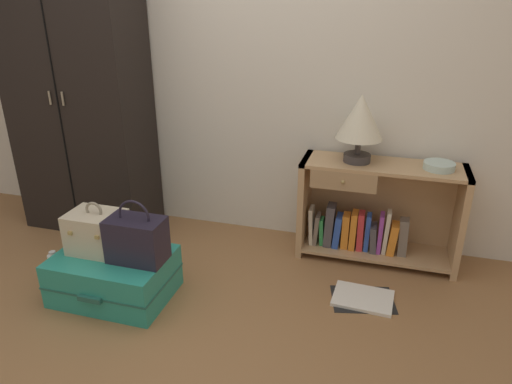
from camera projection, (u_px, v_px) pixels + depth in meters
name	position (u px, v px, depth m)	size (l,w,h in m)	color
ground_plane	(153.00, 354.00, 2.31)	(9.00, 9.00, 0.00)	olive
back_wall	(242.00, 50.00, 3.13)	(6.40, 0.10, 2.60)	silver
wardrobe	(78.00, 92.00, 3.27)	(0.94, 0.47, 2.03)	black
bookshelf	(372.00, 214.00, 3.06)	(1.02, 0.34, 0.67)	tan
table_lamp	(360.00, 119.00, 2.84)	(0.29, 0.29, 0.42)	#3D3838
bowl	(439.00, 166.00, 2.81)	(0.19, 0.19, 0.04)	silver
suitcase_large	(114.00, 276.00, 2.71)	(0.66, 0.49, 0.27)	teal
train_case	(97.00, 232.00, 2.67)	(0.31, 0.24, 0.31)	beige
handbag	(137.00, 239.00, 2.57)	(0.32, 0.19, 0.37)	#231E2D
bottle	(55.00, 265.00, 2.92)	(0.07, 0.07, 0.18)	white
open_book_on_floor	(363.00, 298.00, 2.72)	(0.41, 0.34, 0.02)	white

